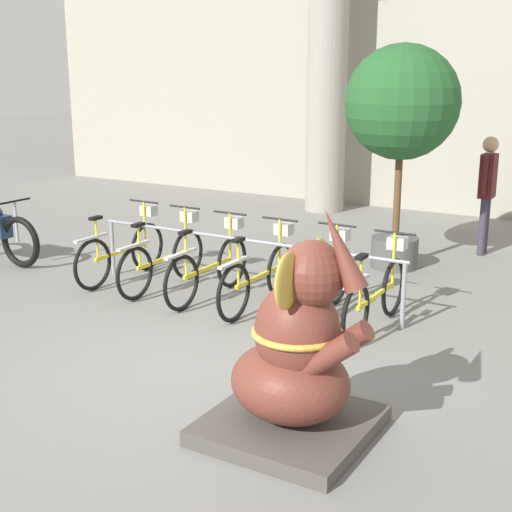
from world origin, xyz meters
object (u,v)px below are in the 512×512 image
at_px(bicycle_3, 260,274).
at_px(person_pedestrian, 487,184).
at_px(potted_tree, 402,110).
at_px(elephant_statue, 296,360).
at_px(bicycle_1, 164,258).
at_px(bicycle_4, 318,282).
at_px(bicycle_5, 377,293).
at_px(bicycle_0, 123,250).
at_px(bicycle_2, 210,266).

distance_m(bicycle_3, person_pedestrian, 4.27).
relative_size(person_pedestrian, potted_tree, 0.58).
xyz_separation_m(elephant_statue, person_pedestrian, (-0.13, 6.36, 0.45)).
relative_size(bicycle_3, elephant_statue, 0.96).
height_order(person_pedestrian, potted_tree, potted_tree).
height_order(bicycle_1, bicycle_4, same).
height_order(bicycle_4, elephant_statue, elephant_statue).
height_order(bicycle_3, bicycle_5, same).
xyz_separation_m(bicycle_4, elephant_statue, (1.05, -2.55, 0.22)).
distance_m(bicycle_1, bicycle_3, 1.45).
relative_size(bicycle_0, elephant_statue, 0.96).
xyz_separation_m(bicycle_3, person_pedestrian, (1.64, 3.88, 0.68)).
relative_size(elephant_statue, potted_tree, 0.60).
relative_size(bicycle_1, bicycle_2, 1.00).
xyz_separation_m(bicycle_2, bicycle_3, (0.72, -0.01, 0.00)).
bearing_deg(bicycle_4, bicycle_5, -3.53).
height_order(bicycle_0, potted_tree, potted_tree).
bearing_deg(bicycle_1, bicycle_2, -2.29).
bearing_deg(potted_tree, bicycle_2, -120.73).
distance_m(bicycle_0, bicycle_5, 3.62).
height_order(bicycle_2, potted_tree, potted_tree).
bearing_deg(potted_tree, bicycle_5, -74.18).
bearing_deg(bicycle_2, bicycle_1, 177.71).
height_order(bicycle_1, elephant_statue, elephant_statue).
bearing_deg(person_pedestrian, bicycle_0, -135.08).
relative_size(bicycle_3, potted_tree, 0.57).
distance_m(bicycle_3, elephant_statue, 3.06).
xyz_separation_m(bicycle_2, bicycle_4, (1.45, 0.06, 0.00)).
height_order(bicycle_0, bicycle_3, same).
bearing_deg(elephant_statue, bicycle_2, 135.05).
height_order(bicycle_1, bicycle_5, same).
height_order(elephant_statue, potted_tree, potted_tree).
height_order(bicycle_1, person_pedestrian, person_pedestrian).
distance_m(bicycle_2, bicycle_5, 2.17).
bearing_deg(person_pedestrian, bicycle_2, -121.43).
bearing_deg(bicycle_5, bicycle_3, -179.13).
distance_m(bicycle_5, person_pedestrian, 3.92).
distance_m(bicycle_4, bicycle_5, 0.72).
relative_size(bicycle_3, bicycle_5, 1.00).
bearing_deg(bicycle_0, potted_tree, 39.51).
relative_size(bicycle_0, bicycle_2, 1.00).
xyz_separation_m(elephant_statue, potted_tree, (-1.02, 4.97, 1.58)).
bearing_deg(bicycle_2, bicycle_3, -0.56).
height_order(elephant_statue, person_pedestrian, elephant_statue).
bearing_deg(bicycle_4, bicycle_1, -179.19).
xyz_separation_m(bicycle_5, elephant_statue, (0.33, -2.51, 0.22)).
relative_size(bicycle_0, bicycle_4, 1.00).
distance_m(bicycle_0, elephant_statue, 4.71).
bearing_deg(bicycle_3, potted_tree, 73.22).
distance_m(bicycle_4, elephant_statue, 2.77).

